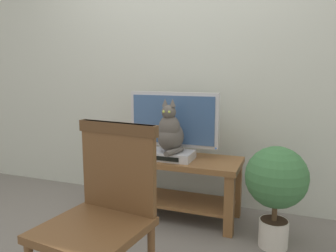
% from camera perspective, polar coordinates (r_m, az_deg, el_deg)
% --- Properties ---
extents(ground_plane, '(12.00, 12.00, 0.00)m').
position_cam_1_polar(ground_plane, '(2.50, -4.66, -19.76)').
color(ground_plane, slate).
extents(back_wall, '(7.00, 0.12, 2.80)m').
position_cam_1_polar(back_wall, '(3.10, 2.91, 12.78)').
color(back_wall, '#B7BCB2').
rests_on(back_wall, ground).
extents(tv_stand, '(1.16, 0.46, 0.51)m').
position_cam_1_polar(tv_stand, '(2.80, 0.36, -8.47)').
color(tv_stand, brown).
rests_on(tv_stand, ground).
extents(tv, '(0.77, 0.20, 0.53)m').
position_cam_1_polar(tv, '(2.78, 0.98, 0.67)').
color(tv, '#B7B7BC').
rests_on(tv, tv_stand).
extents(media_box, '(0.36, 0.25, 0.07)m').
position_cam_1_polar(media_box, '(2.69, 0.47, -5.04)').
color(media_box, '#BCBCC1').
rests_on(media_box, tv_stand).
extents(cat, '(0.21, 0.33, 0.43)m').
position_cam_1_polar(cat, '(2.63, 0.39, -1.09)').
color(cat, '#514C47').
rests_on(cat, media_box).
extents(wooden_chair, '(0.53, 0.53, 0.95)m').
position_cam_1_polar(wooden_chair, '(1.75, -10.92, -13.16)').
color(wooden_chair, brown).
rests_on(wooden_chair, ground).
extents(book_stack, '(0.26, 0.18, 0.10)m').
position_cam_1_polar(book_stack, '(2.92, -7.34, -3.61)').
color(book_stack, olive).
rests_on(book_stack, tv_stand).
extents(potted_plant, '(0.42, 0.42, 0.72)m').
position_cam_1_polar(potted_plant, '(2.41, 18.12, -9.31)').
color(potted_plant, beige).
rests_on(potted_plant, ground).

